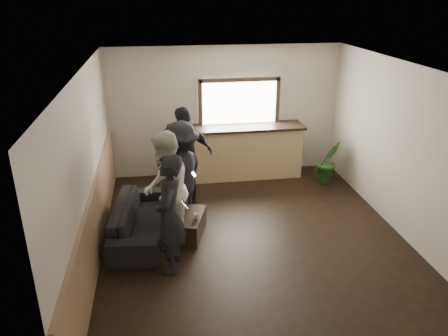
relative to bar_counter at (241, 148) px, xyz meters
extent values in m
cube|color=black|center=(-0.30, -2.70, -0.64)|extent=(5.00, 6.00, 0.01)
cube|color=silver|center=(-0.30, -2.70, 2.16)|extent=(5.00, 6.00, 0.01)
cube|color=beige|center=(-0.30, 0.30, 0.76)|extent=(5.00, 0.01, 2.80)
cube|color=beige|center=(-0.30, -5.70, 0.76)|extent=(5.00, 0.01, 2.80)
cube|color=beige|center=(-2.80, -2.70, 0.76)|extent=(0.01, 6.00, 2.80)
cube|color=beige|center=(2.20, -2.70, 0.76)|extent=(0.01, 6.00, 2.80)
cube|color=#9F785A|center=(-2.77, -2.70, -0.09)|extent=(0.06, 5.90, 1.10)
cube|color=tan|center=(0.00, -0.02, -0.09)|extent=(2.60, 0.60, 1.10)
cube|color=black|center=(0.00, -0.02, 0.48)|extent=(2.70, 0.68, 0.05)
cube|color=white|center=(0.00, 0.26, 0.96)|extent=(1.60, 0.06, 0.90)
cube|color=#3F3326|center=(0.00, 0.23, 1.45)|extent=(1.72, 0.08, 0.08)
cube|color=#3F3326|center=(-0.84, 0.23, 0.96)|extent=(0.08, 0.08, 1.06)
cube|color=#3F3326|center=(0.84, 0.23, 0.96)|extent=(0.08, 0.08, 1.06)
imported|color=black|center=(-2.14, -2.22, -0.34)|extent=(1.00, 2.11, 0.59)
cube|color=black|center=(-1.34, -2.35, -0.46)|extent=(0.68, 0.93, 0.37)
imported|color=silver|center=(-1.43, -2.12, -0.23)|extent=(0.15, 0.15, 0.09)
imported|color=silver|center=(-1.21, -2.48, -0.23)|extent=(0.13, 0.13, 0.09)
imported|color=#2D6623|center=(1.79, -0.58, -0.18)|extent=(0.57, 0.50, 0.92)
imported|color=black|center=(-1.66, -3.26, 0.26)|extent=(0.54, 0.72, 1.80)
cube|color=black|center=(-1.44, -3.30, 0.43)|extent=(0.10, 0.09, 0.12)
cube|color=white|center=(-1.44, -3.31, 0.43)|extent=(0.09, 0.08, 0.11)
imported|color=beige|center=(-1.69, -2.54, 0.30)|extent=(0.81, 0.99, 1.89)
cube|color=black|center=(-1.47, -2.57, 0.38)|extent=(0.10, 0.08, 0.12)
cube|color=white|center=(-1.47, -2.57, 0.39)|extent=(0.08, 0.07, 0.11)
imported|color=black|center=(-1.41, -1.90, 0.29)|extent=(1.18, 1.38, 1.86)
cube|color=black|center=(-1.21, -2.01, 0.34)|extent=(0.11, 0.11, 0.12)
cube|color=white|center=(-1.21, -2.01, 0.34)|extent=(0.10, 0.09, 0.11)
imported|color=black|center=(-1.28, -1.15, 0.31)|extent=(1.21, 0.85, 1.91)
cube|color=black|center=(-1.20, -1.36, 0.80)|extent=(0.10, 0.11, 0.12)
cube|color=white|center=(-1.20, -1.36, 0.80)|extent=(0.09, 0.09, 0.11)
camera|label=1|loc=(-1.74, -8.78, 3.22)|focal=35.00mm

